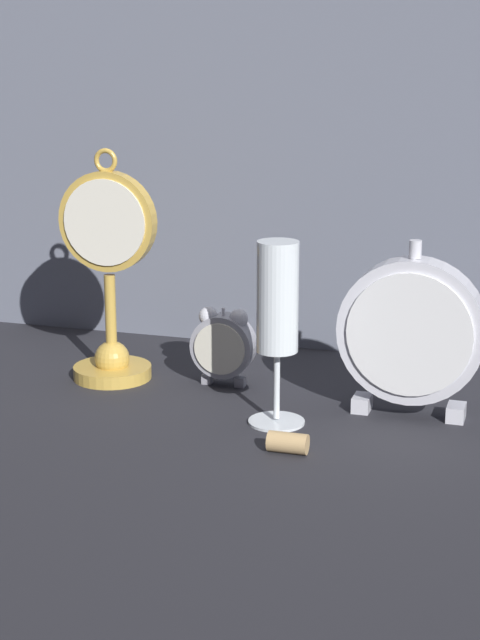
{
  "coord_description": "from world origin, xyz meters",
  "views": [
    {
      "loc": [
        0.36,
        -1.07,
        0.42
      ],
      "look_at": [
        0.0,
        0.08,
        0.1
      ],
      "focal_mm": 60.0,
      "sensor_mm": 36.0,
      "label": 1
    }
  ],
  "objects_px": {
    "mantel_clock_silver": "(412,332)",
    "alarm_clock_twin_bell": "(223,343)",
    "pocket_watch_on_stand": "(109,286)",
    "champagne_flute": "(277,311)",
    "wine_cork": "(288,443)"
  },
  "relations": [
    {
      "from": "champagne_flute",
      "to": "wine_cork",
      "type": "height_order",
      "value": "champagne_flute"
    },
    {
      "from": "pocket_watch_on_stand",
      "to": "mantel_clock_silver",
      "type": "height_order",
      "value": "pocket_watch_on_stand"
    },
    {
      "from": "mantel_clock_silver",
      "to": "wine_cork",
      "type": "xyz_separation_m",
      "value": [
        -0.1,
        -0.15,
        -0.09
      ]
    },
    {
      "from": "wine_cork",
      "to": "pocket_watch_on_stand",
      "type": "bearing_deg",
      "value": 147.55
    },
    {
      "from": "champagne_flute",
      "to": "mantel_clock_silver",
      "type": "bearing_deg",
      "value": 26.16
    },
    {
      "from": "alarm_clock_twin_bell",
      "to": "wine_cork",
      "type": "bearing_deg",
      "value": -55.1
    },
    {
      "from": "pocket_watch_on_stand",
      "to": "alarm_clock_twin_bell",
      "type": "xyz_separation_m",
      "value": [
        0.14,
        0.01,
        -0.07
      ]
    },
    {
      "from": "pocket_watch_on_stand",
      "to": "wine_cork",
      "type": "height_order",
      "value": "pocket_watch_on_stand"
    },
    {
      "from": "wine_cork",
      "to": "mantel_clock_silver",
      "type": "bearing_deg",
      "value": 55.3
    },
    {
      "from": "mantel_clock_silver",
      "to": "alarm_clock_twin_bell",
      "type": "bearing_deg",
      "value": 170.09
    },
    {
      "from": "champagne_flute",
      "to": "wine_cork",
      "type": "distance_m",
      "value": 0.15
    },
    {
      "from": "mantel_clock_silver",
      "to": "wine_cork",
      "type": "relative_size",
      "value": 4.85
    },
    {
      "from": "pocket_watch_on_stand",
      "to": "champagne_flute",
      "type": "height_order",
      "value": "pocket_watch_on_stand"
    },
    {
      "from": "alarm_clock_twin_bell",
      "to": "champagne_flute",
      "type": "height_order",
      "value": "champagne_flute"
    },
    {
      "from": "mantel_clock_silver",
      "to": "pocket_watch_on_stand",
      "type": "bearing_deg",
      "value": 175.97
    }
  ]
}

